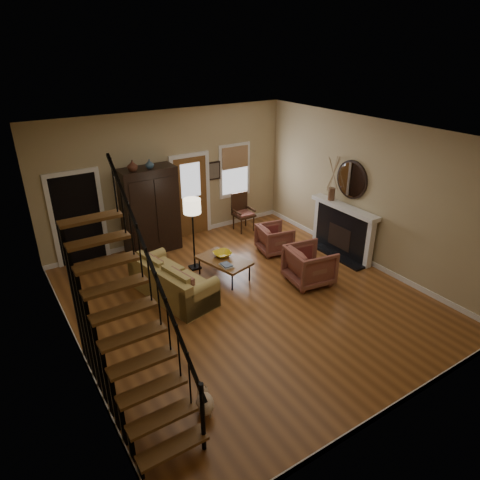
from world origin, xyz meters
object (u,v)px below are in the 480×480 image
armoire (150,210)px  armchair_left (310,265)px  sofa (172,280)px  floor_lamp (193,235)px  armchair_right (275,239)px  coffee_table (224,268)px  side_chair (244,213)px

armoire → armchair_left: size_ratio=2.32×
sofa → floor_lamp: 1.29m
armoire → sofa: 2.36m
sofa → armchair_right: size_ratio=2.57×
coffee_table → armchair_right: armchair_right is taller
floor_lamp → side_chair: size_ratio=1.65×
armoire → coffee_table: bearing=-69.9°
sofa → armchair_left: (2.69, -1.09, 0.05)m
coffee_table → armchair_left: (1.43, -1.16, 0.19)m
coffee_table → sofa: bearing=-176.8°
coffee_table → armoire: bearing=110.1°
armchair_left → armchair_right: bearing=-0.4°
armchair_left → floor_lamp: floor_lamp is taller
armchair_left → floor_lamp: (-1.79, 1.89, 0.43)m
coffee_table → side_chair: side_chair is taller
sofa → armchair_right: bearing=-3.0°
floor_lamp → sofa: bearing=-138.7°
coffee_table → armchair_right: (1.68, 0.41, 0.12)m
side_chair → armchair_left: bearing=-96.2°
armoire → coffee_table: 2.42m
sofa → floor_lamp: (0.91, 0.79, 0.47)m
armchair_right → coffee_table: bearing=114.2°
armoire → sofa: (-0.48, -2.20, -0.69)m
armchair_left → side_chair: (0.34, 3.09, 0.10)m
armchair_right → floor_lamp: bearing=91.7°
sofa → coffee_table: sofa is taller
coffee_table → floor_lamp: 1.01m
floor_lamp → armchair_left: bearing=-46.6°
armoire → side_chair: armoire is taller
armoire → armchair_right: (2.46, -1.73, -0.70)m
coffee_table → floor_lamp: floor_lamp is taller
coffee_table → side_chair: bearing=47.5°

